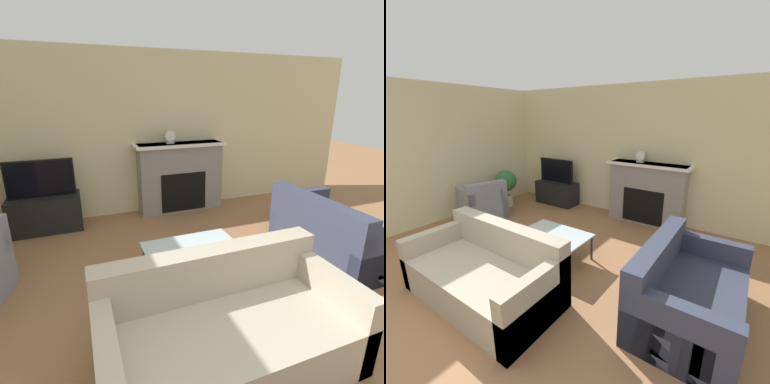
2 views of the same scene
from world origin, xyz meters
The scene contains 12 objects.
ground_plane centered at (0.00, 0.00, 0.00)m, with size 20.00×20.00×0.00m, color #936642.
wall_back centered at (0.00, 4.34, 1.35)m, with size 8.57×0.06×2.70m.
wall_left centered at (-2.81, 2.16, 1.35)m, with size 0.06×7.31×2.70m.
fireplace centered at (0.72, 4.12, 0.63)m, with size 1.58×0.43×1.21m.
tv_stand centered at (-1.48, 4.00, 0.27)m, with size 1.02×0.46×0.55m.
tv centered at (-1.48, 4.00, 0.83)m, with size 0.94×0.06×0.56m.
couch_sectional centered at (-0.03, 0.88, 0.29)m, with size 1.91×0.94×0.82m.
couch_loveseat centered at (2.01, 1.87, 0.29)m, with size 0.95×1.53×0.82m.
armchair_by_window centered at (-2.15, 2.38, 0.30)m, with size 0.98×0.97×0.82m.
coffee_table centered at (0.12, 1.97, 0.37)m, with size 1.03×0.69×0.41m.
potted_plant centered at (-2.34, 3.17, 0.56)m, with size 0.50×0.50×0.87m.
mantel_clock centered at (0.54, 4.12, 1.32)m, with size 0.19×0.07×0.22m.
Camera 2 is at (2.38, -0.67, 2.08)m, focal length 24.00 mm.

